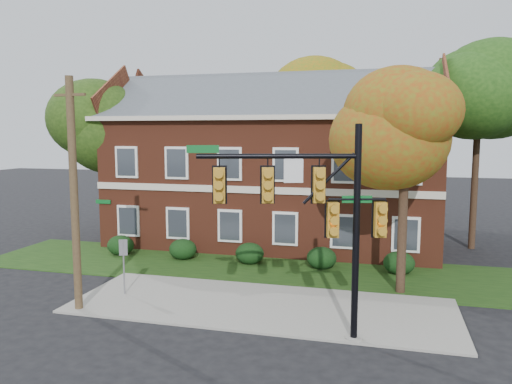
% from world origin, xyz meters
% --- Properties ---
extents(ground, '(120.00, 120.00, 0.00)m').
position_xyz_m(ground, '(0.00, 0.00, 0.00)').
color(ground, black).
rests_on(ground, ground).
extents(sidewalk, '(14.00, 5.00, 0.08)m').
position_xyz_m(sidewalk, '(0.00, 1.00, 0.04)').
color(sidewalk, gray).
rests_on(sidewalk, ground).
extents(grass_strip, '(30.00, 6.00, 0.04)m').
position_xyz_m(grass_strip, '(0.00, 6.00, 0.02)').
color(grass_strip, '#193811').
rests_on(grass_strip, ground).
extents(apartment_building, '(18.80, 8.80, 9.74)m').
position_xyz_m(apartment_building, '(-2.00, 11.95, 4.99)').
color(apartment_building, maroon).
rests_on(apartment_building, ground).
extents(hedge_far_left, '(1.40, 1.26, 1.05)m').
position_xyz_m(hedge_far_left, '(-9.00, 6.70, 0.53)').
color(hedge_far_left, black).
rests_on(hedge_far_left, ground).
extents(hedge_left, '(1.40, 1.26, 1.05)m').
position_xyz_m(hedge_left, '(-5.50, 6.70, 0.53)').
color(hedge_left, black).
rests_on(hedge_left, ground).
extents(hedge_center, '(1.40, 1.26, 1.05)m').
position_xyz_m(hedge_center, '(-2.00, 6.70, 0.53)').
color(hedge_center, black).
rests_on(hedge_center, ground).
extents(hedge_right, '(1.40, 1.26, 1.05)m').
position_xyz_m(hedge_right, '(1.50, 6.70, 0.53)').
color(hedge_right, black).
rests_on(hedge_right, ground).
extents(hedge_far_right, '(1.40, 1.26, 1.05)m').
position_xyz_m(hedge_far_right, '(5.00, 6.70, 0.53)').
color(hedge_far_right, black).
rests_on(hedge_far_right, ground).
extents(tree_near_right, '(4.50, 4.25, 8.58)m').
position_xyz_m(tree_near_right, '(5.22, 3.87, 6.67)').
color(tree_near_right, black).
rests_on(tree_near_right, ground).
extents(tree_left_rear, '(5.40, 5.10, 8.88)m').
position_xyz_m(tree_left_rear, '(-11.73, 10.84, 6.68)').
color(tree_left_rear, black).
rests_on(tree_left_rear, ground).
extents(tree_right_rear, '(6.30, 5.95, 10.62)m').
position_xyz_m(tree_right_rear, '(9.31, 12.81, 8.12)').
color(tree_right_rear, black).
rests_on(tree_right_rear, ground).
extents(tree_far_rear, '(6.84, 6.46, 11.52)m').
position_xyz_m(tree_far_rear, '(-0.66, 19.79, 8.84)').
color(tree_far_rear, black).
rests_on(tree_far_rear, ground).
extents(traffic_signal, '(5.76, 1.80, 6.64)m').
position_xyz_m(traffic_signal, '(2.36, -1.57, 4.12)').
color(traffic_signal, gray).
rests_on(traffic_signal, ground).
extents(utility_pole, '(1.30, 0.30, 8.31)m').
position_xyz_m(utility_pole, '(-6.27, -1.00, 4.21)').
color(utility_pole, '#483321').
rests_on(utility_pole, ground).
extents(sign_post, '(0.32, 0.15, 2.25)m').
position_xyz_m(sign_post, '(-5.50, 0.88, 1.53)').
color(sign_post, slate).
rests_on(sign_post, ground).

